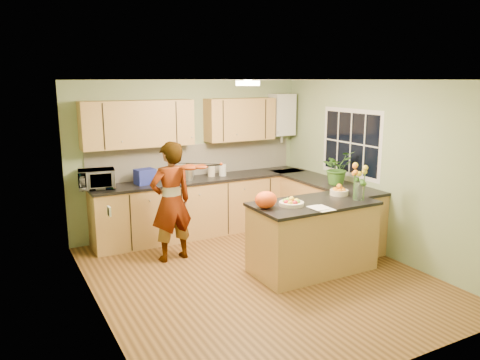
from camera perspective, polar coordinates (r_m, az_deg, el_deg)
name	(u,v)px	position (r m, az deg, el deg)	size (l,w,h in m)	color
floor	(258,276)	(6.20, 2.26, -11.67)	(4.50, 4.50, 0.00)	#503317
ceiling	(260,80)	(5.68, 2.47, 12.10)	(4.00, 4.50, 0.02)	silver
wall_back	(190,157)	(7.80, -6.12, 2.81)	(4.00, 0.02, 2.50)	#91A576
wall_front	(398,234)	(4.11, 18.67, -6.23)	(4.00, 0.02, 2.50)	#91A576
wall_left	(95,202)	(5.11, -17.31, -2.59)	(0.02, 4.50, 2.50)	#91A576
wall_right	(378,168)	(7.03, 16.53, 1.36)	(0.02, 4.50, 2.50)	#91A576
back_counter	(204,206)	(7.73, -4.45, -3.15)	(3.64, 0.62, 0.94)	#A87E43
right_counter	(323,209)	(7.62, 10.07, -3.52)	(0.62, 2.24, 0.94)	#A87E43
splashback	(196,160)	(7.83, -5.39, 2.50)	(3.60, 0.02, 0.52)	white
upper_cabinets	(183,122)	(7.50, -6.98, 7.05)	(3.20, 0.34, 0.70)	#A87E43
boiler	(282,115)	(8.37, 5.13, 7.93)	(0.40, 0.30, 0.86)	silver
window_right	(351,143)	(7.41, 13.36, 4.42)	(0.01, 1.30, 1.05)	silver
light_switch	(109,211)	(4.54, -15.67, -3.68)	(0.02, 0.09, 0.09)	silver
ceiling_lamp	(248,83)	(5.94, 0.95, 11.74)	(0.30, 0.30, 0.07)	#FFEABF
peninsula_island	(312,236)	(6.31, 8.82, -6.80)	(1.64, 0.84, 0.94)	#A87E43
fruit_dish	(291,202)	(5.96, 6.29, -2.69)	(0.31, 0.31, 0.11)	beige
orange_bowl	(339,191)	(6.61, 11.99, -1.27)	(0.25, 0.25, 0.15)	beige
flower_vase	(360,174)	(6.34, 14.38, 0.76)	(0.29, 0.29, 0.54)	silver
orange_bag	(266,200)	(5.80, 3.18, -2.42)	(0.29, 0.24, 0.21)	#EB4913
papers	(322,208)	(5.88, 9.95, -3.40)	(0.22, 0.30, 0.01)	white
violinist	(171,202)	(6.56, -8.40, -2.64)	(0.62, 0.40, 1.69)	tan
violin	(190,167)	(6.32, -6.15, 1.56)	(0.59, 0.23, 0.12)	#581A05
microwave	(97,179)	(7.14, -17.08, 0.10)	(0.51, 0.35, 0.28)	silver
blue_box	(145,177)	(7.28, -11.50, 0.42)	(0.29, 0.21, 0.23)	navy
kettle	(188,172)	(7.48, -6.34, 1.00)	(0.17, 0.17, 0.31)	silver
jar_cream	(211,171)	(7.72, -3.52, 1.11)	(0.12, 0.12, 0.18)	beige
jar_white	(222,170)	(7.76, -2.15, 1.21)	(0.12, 0.12, 0.19)	silver
potted_plant	(337,168)	(7.24, 11.74, 1.48)	(0.46, 0.40, 0.51)	#376923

